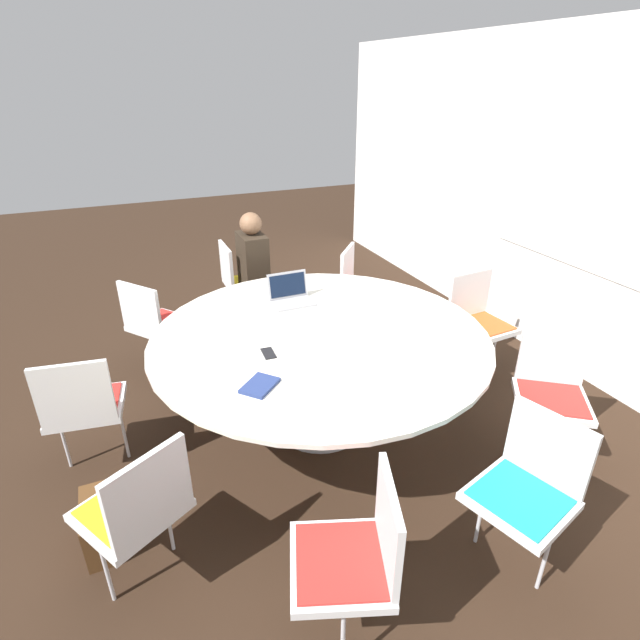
{
  "coord_description": "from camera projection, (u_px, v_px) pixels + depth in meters",
  "views": [
    {
      "loc": [
        2.71,
        -1.17,
        2.31
      ],
      "look_at": [
        0.0,
        0.0,
        0.86
      ],
      "focal_mm": 28.0,
      "sensor_mm": 36.0,
      "label": 1
    }
  ],
  "objects": [
    {
      "name": "laptop",
      "position": [
        290.0,
        295.0,
        3.77
      ],
      "size": [
        0.24,
        0.31,
        0.21
      ],
      "rotation": [
        0.0,
        0.0,
        1.57
      ],
      "color": "#99999E",
      "rests_on": "conference_table"
    },
    {
      "name": "person_0",
      "position": [
        254.0,
        266.0,
        4.65
      ],
      "size": [
        0.36,
        0.26,
        1.21
      ],
      "rotation": [
        0.0,
        0.0,
        6.29
      ],
      "color": "#2D2319",
      "rests_on": "ground_plane"
    },
    {
      "name": "chair_8",
      "position": [
        360.0,
        284.0,
        4.75
      ],
      "size": [
        0.61,
        0.61,
        0.86
      ],
      "rotation": [
        0.0,
        0.0,
        11.86
      ],
      "color": "silver",
      "rests_on": "ground_plane"
    },
    {
      "name": "chair_3",
      "position": [
        137.0,
        505.0,
        2.31
      ],
      "size": [
        0.58,
        0.59,
        0.86
      ],
      "rotation": [
        0.0,
        0.0,
        8.38
      ],
      "color": "silver",
      "rests_on": "ground_plane"
    },
    {
      "name": "spiral_notebook",
      "position": [
        260.0,
        385.0,
        2.75
      ],
      "size": [
        0.25,
        0.26,
        0.02
      ],
      "color": "navy",
      "rests_on": "conference_table"
    },
    {
      "name": "chair_4",
      "position": [
        356.0,
        552.0,
        2.08
      ],
      "size": [
        0.56,
        0.55,
        0.86
      ],
      "rotation": [
        0.0,
        0.0,
        9.07
      ],
      "color": "silver",
      "rests_on": "ground_plane"
    },
    {
      "name": "cell_phone",
      "position": [
        268.0,
        353.0,
        3.09
      ],
      "size": [
        0.14,
        0.08,
        0.01
      ],
      "color": "black",
      "rests_on": "conference_table"
    },
    {
      "name": "handbag",
      "position": [
        100.0,
        525.0,
        2.68
      ],
      "size": [
        0.36,
        0.16,
        0.28
      ],
      "color": "#513319",
      "rests_on": "ground_plane"
    },
    {
      "name": "chair_0",
      "position": [
        240.0,
        278.0,
        4.91
      ],
      "size": [
        0.44,
        0.42,
        0.86
      ],
      "rotation": [
        0.0,
        0.0,
        6.29
      ],
      "color": "silver",
      "rests_on": "ground_plane"
    },
    {
      "name": "conference_table",
      "position": [
        320.0,
        346.0,
        3.37
      ],
      "size": [
        2.25,
        2.25,
        0.76
      ],
      "color": "#B7B7BC",
      "rests_on": "ground_plane"
    },
    {
      "name": "chair_2",
      "position": [
        83.0,
        403.0,
        3.03
      ],
      "size": [
        0.48,
        0.5,
        0.86
      ],
      "rotation": [
        0.0,
        0.0,
        7.7
      ],
      "color": "silver",
      "rests_on": "ground_plane"
    },
    {
      "name": "chair_7",
      "position": [
        478.0,
        316.0,
        4.12
      ],
      "size": [
        0.45,
        0.47,
        0.86
      ],
      "rotation": [
        0.0,
        0.0,
        11.07
      ],
      "color": "silver",
      "rests_on": "ground_plane"
    },
    {
      "name": "chair_5",
      "position": [
        529.0,
        483.0,
        2.44
      ],
      "size": [
        0.54,
        0.53,
        0.86
      ],
      "rotation": [
        0.0,
        0.0,
        9.72
      ],
      "color": "silver",
      "rests_on": "ground_plane"
    },
    {
      "name": "chair_6",
      "position": [
        552.0,
        386.0,
        3.2
      ],
      "size": [
        0.6,
        0.6,
        0.86
      ],
      "rotation": [
        0.0,
        0.0,
        10.37
      ],
      "color": "silver",
      "rests_on": "ground_plane"
    },
    {
      "name": "wall_back",
      "position": [
        592.0,
        212.0,
        3.89
      ],
      "size": [
        8.0,
        0.07,
        2.7
      ],
      "color": "silver",
      "rests_on": "ground_plane"
    },
    {
      "name": "ground_plane",
      "position": [
        320.0,
        425.0,
        3.67
      ],
      "size": [
        16.0,
        16.0,
        0.0
      ],
      "primitive_type": "plane",
      "color": "black"
    },
    {
      "name": "chair_1",
      "position": [
        155.0,
        320.0,
        4.06
      ],
      "size": [
        0.6,
        0.6,
        0.86
      ],
      "rotation": [
        0.0,
        0.0,
        6.93
      ],
      "color": "silver",
      "rests_on": "ground_plane"
    }
  ]
}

